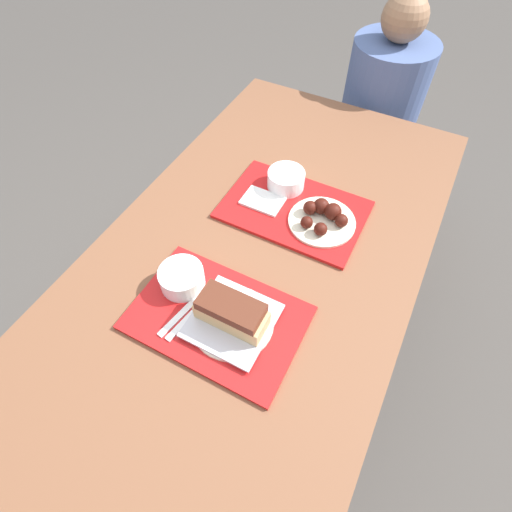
{
  "coord_description": "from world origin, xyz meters",
  "views": [
    {
      "loc": [
        0.32,
        -0.59,
        1.67
      ],
      "look_at": [
        0.02,
        -0.02,
        0.81
      ],
      "focal_mm": 28.0,
      "sensor_mm": 36.0,
      "label": 1
    }
  ],
  "objects_px": {
    "brisket_sandwich_plate": "(232,316)",
    "bowl_coleslaw_far": "(286,179)",
    "wings_plate_far": "(323,217)",
    "person_seated_across": "(383,95)",
    "bowl_coleslaw_near": "(182,277)",
    "tray_near": "(217,318)",
    "tray_far": "(294,210)"
  },
  "relations": [
    {
      "from": "bowl_coleslaw_near",
      "to": "wings_plate_far",
      "type": "height_order",
      "value": "wings_plate_far"
    },
    {
      "from": "bowl_coleslaw_far",
      "to": "tray_near",
      "type": "bearing_deg",
      "value": -84.68
    },
    {
      "from": "tray_far",
      "to": "bowl_coleslaw_near",
      "type": "xyz_separation_m",
      "value": [
        -0.15,
        -0.39,
        0.04
      ]
    },
    {
      "from": "bowl_coleslaw_far",
      "to": "wings_plate_far",
      "type": "relative_size",
      "value": 0.59
    },
    {
      "from": "tray_near",
      "to": "bowl_coleslaw_near",
      "type": "bearing_deg",
      "value": 161.8
    },
    {
      "from": "brisket_sandwich_plate",
      "to": "bowl_coleslaw_far",
      "type": "height_order",
      "value": "brisket_sandwich_plate"
    },
    {
      "from": "tray_near",
      "to": "wings_plate_far",
      "type": "relative_size",
      "value": 2.14
    },
    {
      "from": "tray_far",
      "to": "brisket_sandwich_plate",
      "type": "distance_m",
      "value": 0.43
    },
    {
      "from": "tray_far",
      "to": "person_seated_across",
      "type": "xyz_separation_m",
      "value": [
        0.04,
        0.85,
        -0.06
      ]
    },
    {
      "from": "tray_near",
      "to": "brisket_sandwich_plate",
      "type": "relative_size",
      "value": 2.07
    },
    {
      "from": "brisket_sandwich_plate",
      "to": "person_seated_across",
      "type": "relative_size",
      "value": 0.3
    },
    {
      "from": "bowl_coleslaw_far",
      "to": "person_seated_across",
      "type": "bearing_deg",
      "value": 81.96
    },
    {
      "from": "tray_near",
      "to": "brisket_sandwich_plate",
      "type": "xyz_separation_m",
      "value": [
        0.04,
        0.0,
        0.04
      ]
    },
    {
      "from": "tray_far",
      "to": "wings_plate_far",
      "type": "relative_size",
      "value": 2.14
    },
    {
      "from": "bowl_coleslaw_near",
      "to": "brisket_sandwich_plate",
      "type": "xyz_separation_m",
      "value": [
        0.17,
        -0.04,
        0.0
      ]
    },
    {
      "from": "bowl_coleslaw_near",
      "to": "wings_plate_far",
      "type": "distance_m",
      "value": 0.45
    },
    {
      "from": "bowl_coleslaw_near",
      "to": "brisket_sandwich_plate",
      "type": "bearing_deg",
      "value": -12.84
    },
    {
      "from": "bowl_coleslaw_near",
      "to": "bowl_coleslaw_far",
      "type": "height_order",
      "value": "same"
    },
    {
      "from": "tray_far",
      "to": "wings_plate_far",
      "type": "bearing_deg",
      "value": -6.31
    },
    {
      "from": "tray_near",
      "to": "bowl_coleslaw_near",
      "type": "distance_m",
      "value": 0.14
    },
    {
      "from": "tray_far",
      "to": "bowl_coleslaw_far",
      "type": "xyz_separation_m",
      "value": [
        -0.06,
        0.08,
        0.04
      ]
    },
    {
      "from": "wings_plate_far",
      "to": "person_seated_across",
      "type": "height_order",
      "value": "person_seated_across"
    },
    {
      "from": "bowl_coleslaw_near",
      "to": "person_seated_across",
      "type": "relative_size",
      "value": 0.17
    },
    {
      "from": "wings_plate_far",
      "to": "bowl_coleslaw_far",
      "type": "bearing_deg",
      "value": 151.54
    },
    {
      "from": "bowl_coleslaw_near",
      "to": "person_seated_across",
      "type": "bearing_deg",
      "value": 81.21
    },
    {
      "from": "tray_near",
      "to": "tray_far",
      "type": "bearing_deg",
      "value": 87.75
    },
    {
      "from": "wings_plate_far",
      "to": "person_seated_across",
      "type": "xyz_separation_m",
      "value": [
        -0.05,
        0.86,
        -0.09
      ]
    },
    {
      "from": "tray_near",
      "to": "wings_plate_far",
      "type": "bearing_deg",
      "value": 74.81
    },
    {
      "from": "tray_far",
      "to": "tray_near",
      "type": "bearing_deg",
      "value": -92.25
    },
    {
      "from": "bowl_coleslaw_far",
      "to": "wings_plate_far",
      "type": "distance_m",
      "value": 0.18
    },
    {
      "from": "bowl_coleslaw_near",
      "to": "tray_near",
      "type": "bearing_deg",
      "value": -18.2
    },
    {
      "from": "bowl_coleslaw_far",
      "to": "wings_plate_far",
      "type": "height_order",
      "value": "wings_plate_far"
    }
  ]
}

